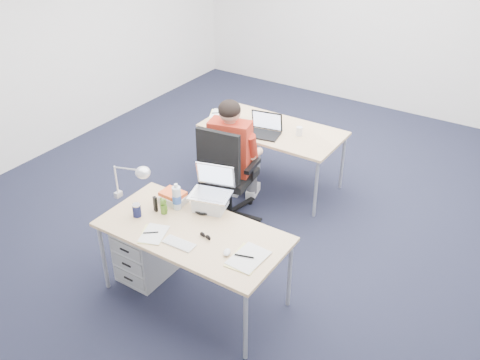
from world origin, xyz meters
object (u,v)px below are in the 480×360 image
object	(u,v)px
drawer_pedestal_far	(236,154)
far_cup	(299,131)
seated_person	(235,155)
can_koozie	(137,210)
water_bottle	(177,196)
cordless_phone	(155,204)
desk_far	(273,132)
sunglasses	(205,236)
silver_laptop	(210,190)
desk_lamp	(127,180)
book_stack	(173,197)
dark_laptop	(263,125)
desk_near	(193,235)
drawer_pedestal_near	(146,250)
office_chair	(228,193)
bear_figurine	(164,206)
wireless_keyboard	(179,243)
headphones	(204,208)
computer_mouse	(227,252)

from	to	relation	value
drawer_pedestal_far	far_cup	xyz separation A→B (m)	(0.82, 0.04, 0.51)
seated_person	can_koozie	size ratio (longest dim) A/B	11.33
water_bottle	cordless_phone	bearing A→B (deg)	-134.84
desk_far	sunglasses	xyz separation A→B (m)	(0.56, -2.08, 0.06)
silver_laptop	cordless_phone	size ratio (longest dim) A/B	2.61
silver_laptop	far_cup	world-z (taller)	silver_laptop
cordless_phone	far_cup	distance (m)	2.04
desk_lamp	water_bottle	bearing A→B (deg)	0.33
book_stack	dark_laptop	xyz separation A→B (m)	(-0.01, 1.60, 0.08)
water_bottle	book_stack	xyz separation A→B (m)	(-0.09, 0.06, -0.07)
book_stack	desk_lamp	xyz separation A→B (m)	(-0.35, -0.20, 0.17)
desk_far	cordless_phone	xyz separation A→B (m)	(-0.03, -2.00, 0.12)
can_koozie	far_cup	world-z (taller)	can_koozie
desk_near	drawer_pedestal_near	bearing A→B (deg)	-179.72
office_chair	can_koozie	xyz separation A→B (m)	(-0.09, -1.26, 0.47)
dark_laptop	can_koozie	bearing A→B (deg)	-104.35
drawer_pedestal_far	desk_near	bearing A→B (deg)	-66.15
bear_figurine	far_cup	distance (m)	2.02
bear_figurine	dark_laptop	xyz separation A→B (m)	(-0.05, 1.78, 0.05)
wireless_keyboard	drawer_pedestal_near	bearing A→B (deg)	158.83
seated_person	office_chair	bearing A→B (deg)	-93.39
drawer_pedestal_far	desk_lamp	distance (m)	2.10
can_koozie	desk_lamp	distance (m)	0.30
office_chair	bear_figurine	world-z (taller)	office_chair
drawer_pedestal_near	headphones	world-z (taller)	headphones
drawer_pedestal_far	bear_figurine	xyz separation A→B (m)	(0.53, -1.96, 0.53)
sunglasses	dark_laptop	distance (m)	1.95
computer_mouse	can_koozie	bearing A→B (deg)	158.71
desk_far	headphones	bearing A→B (deg)	-79.79
seated_person	can_koozie	bearing A→B (deg)	-106.19
far_cup	drawer_pedestal_far	bearing A→B (deg)	-177.22
seated_person	headphones	size ratio (longest dim) A/B	5.43
desk_near	desk_far	distance (m)	2.10
silver_laptop	dark_laptop	distance (m)	1.54
water_bottle	bear_figurine	distance (m)	0.14
seated_person	water_bottle	size ratio (longest dim) A/B	5.41
can_koozie	bear_figurine	xyz separation A→B (m)	(0.17, 0.16, 0.02)
wireless_keyboard	desk_lamp	size ratio (longest dim) A/B	0.62
wireless_keyboard	headphones	world-z (taller)	headphones
seated_person	silver_laptop	distance (m)	1.11
headphones	cordless_phone	distance (m)	0.43
seated_person	desk_lamp	xyz separation A→B (m)	(-0.28, -1.32, 0.27)
seated_person	water_bottle	bearing A→B (deg)	-96.09
can_koozie	desk_far	bearing A→B (deg)	86.94
dark_laptop	far_cup	distance (m)	0.41
bear_figurine	dark_laptop	world-z (taller)	dark_laptop
office_chair	dark_laptop	bearing A→B (deg)	80.48
silver_laptop	wireless_keyboard	distance (m)	0.59
silver_laptop	dark_laptop	bearing A→B (deg)	87.66
desk_near	can_koozie	world-z (taller)	can_koozie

